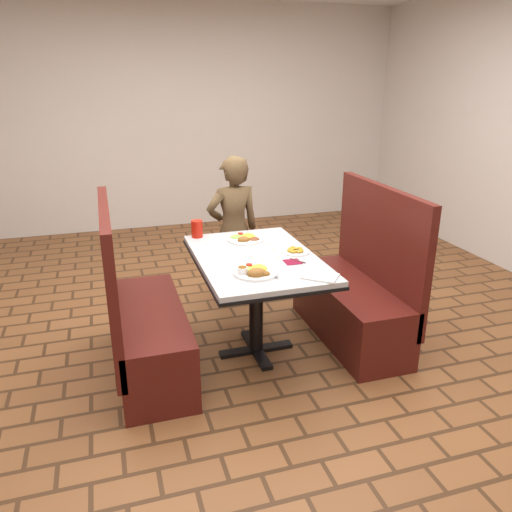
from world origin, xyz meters
name	(u,v)px	position (x,y,z in m)	size (l,w,h in m)	color
room	(256,77)	(0.00, 0.00, 1.91)	(7.00, 7.04, 2.82)	brown
dining_table	(256,269)	(0.00, 0.00, 0.65)	(0.81, 1.21, 0.75)	silver
booth_bench_left	(143,327)	(-0.80, 0.00, 0.33)	(0.47, 1.20, 1.17)	#531812
booth_bench_right	(356,297)	(0.80, 0.00, 0.33)	(0.47, 1.20, 1.17)	#531812
diner_person	(233,231)	(0.08, 0.94, 0.65)	(0.47, 0.31, 1.30)	brown
near_dinner_plate	(255,270)	(-0.11, -0.32, 0.78)	(0.28, 0.28, 0.09)	white
far_dinner_plate	(245,237)	(0.03, 0.35, 0.78)	(0.27, 0.27, 0.07)	white
plantain_plate	(296,251)	(0.29, -0.02, 0.76)	(0.20, 0.20, 0.03)	white
maroon_napkin	(292,262)	(0.20, -0.19, 0.75)	(0.11, 0.11, 0.00)	maroon
spoon_utensil	(298,261)	(0.24, -0.18, 0.76)	(0.01, 0.13, 0.00)	silver
red_tumbler	(197,229)	(-0.31, 0.54, 0.82)	(0.09, 0.09, 0.13)	red
paper_napkin	(320,276)	(0.26, -0.48, 0.76)	(0.21, 0.16, 0.01)	silver
knife_utensil	(270,274)	(-0.02, -0.36, 0.76)	(0.01, 0.17, 0.00)	silver
fork_utensil	(252,274)	(-0.13, -0.34, 0.76)	(0.01, 0.16, 0.00)	silver
lettuce_shreds	(259,253)	(0.04, 0.06, 0.75)	(0.28, 0.32, 0.00)	#8AB347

